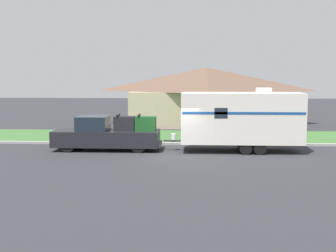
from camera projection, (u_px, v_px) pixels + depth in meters
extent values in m
plane|color=#2D2D33|center=(175.00, 155.00, 24.90)|extent=(120.00, 120.00, 0.00)
cube|color=#999993|center=(177.00, 144.00, 28.61)|extent=(80.00, 0.30, 0.14)
cube|color=#3D6B33|center=(179.00, 137.00, 32.24)|extent=(80.00, 7.00, 0.03)
cube|color=tan|center=(206.00, 108.00, 40.31)|extent=(12.46, 7.99, 2.88)
pyramid|color=brown|center=(206.00, 79.00, 40.04)|extent=(13.45, 8.63, 2.01)
cube|color=#4C3828|center=(207.00, 116.00, 36.42)|extent=(1.00, 0.06, 2.10)
cylinder|color=black|center=(67.00, 144.00, 25.85)|extent=(0.90, 0.28, 0.90)
cylinder|color=black|center=(75.00, 140.00, 27.50)|extent=(0.90, 0.28, 0.90)
cylinder|color=black|center=(138.00, 145.00, 25.64)|extent=(0.90, 0.28, 0.90)
cylinder|color=black|center=(142.00, 140.00, 27.28)|extent=(0.90, 0.28, 0.90)
cube|color=black|center=(83.00, 138.00, 26.61)|extent=(3.28, 2.01, 0.88)
cube|color=#19232D|center=(93.00, 123.00, 26.49)|extent=(1.71, 1.85, 0.82)
cube|color=black|center=(135.00, 138.00, 26.45)|extent=(2.70, 2.01, 0.88)
cube|color=#333333|center=(160.00, 144.00, 26.41)|extent=(0.12, 1.81, 0.20)
cube|color=black|center=(125.00, 123.00, 26.39)|extent=(1.15, 0.85, 0.80)
cube|color=black|center=(118.00, 115.00, 26.36)|extent=(0.10, 0.93, 0.08)
cube|color=#194C1E|center=(146.00, 124.00, 26.33)|extent=(1.15, 0.85, 0.80)
cube|color=black|center=(139.00, 115.00, 26.29)|extent=(0.10, 0.93, 0.08)
cylinder|color=black|center=(246.00, 148.00, 25.07)|extent=(0.68, 0.22, 0.68)
cylinder|color=black|center=(242.00, 142.00, 27.25)|extent=(0.68, 0.22, 0.68)
cylinder|color=black|center=(260.00, 148.00, 25.03)|extent=(0.68, 0.22, 0.68)
cylinder|color=black|center=(255.00, 142.00, 27.21)|extent=(0.68, 0.22, 0.68)
cube|color=silver|center=(241.00, 118.00, 26.00)|extent=(6.66, 2.48, 2.76)
cube|color=navy|center=(244.00, 113.00, 24.73)|extent=(6.52, 0.01, 0.14)
cube|color=#383838|center=(172.00, 141.00, 26.35)|extent=(1.02, 0.12, 0.10)
cylinder|color=silver|center=(173.00, 137.00, 26.32)|extent=(0.28, 0.28, 0.36)
cube|color=silver|center=(264.00, 90.00, 25.77)|extent=(0.80, 0.68, 0.28)
cube|color=#19232D|center=(221.00, 113.00, 24.79)|extent=(0.70, 0.01, 0.56)
cylinder|color=brown|center=(125.00, 134.00, 29.74)|extent=(0.09, 0.09, 1.08)
cube|color=silver|center=(125.00, 123.00, 29.67)|extent=(0.48, 0.20, 0.22)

